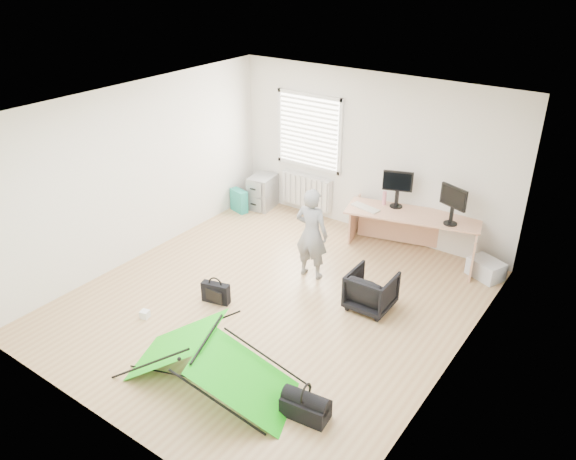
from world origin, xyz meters
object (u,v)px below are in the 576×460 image
Objects in this scene: monitor_left at (397,194)px; thermos at (384,198)px; desk at (411,234)px; kite at (209,361)px; office_chair at (371,290)px; laptop_bag at (216,293)px; duffel_bag at (305,408)px; storage_crate at (486,269)px; person at (312,234)px; filing_cabinet at (263,192)px; monitor_right at (452,210)px.

monitor_left reaches higher than thermos.
kite is at bearing -112.21° from desk.
monitor_left is (-0.33, 0.09, 0.57)m from desk.
thermos reaches higher than office_chair.
laptop_bag is at bearing -133.79° from desk.
laptop_bag reaches higher than duffel_bag.
storage_crate is at bearing -23.64° from monitor_left.
storage_crate is at bearing 73.88° from duffel_bag.
storage_crate is (1.56, -0.09, -0.79)m from monitor_left.
desk is 4.20× the size of storage_crate.
person is (-0.39, -1.52, -0.12)m from thermos.
monitor_right reaches higher than filing_cabinet.
desk is 3.91m from duffel_bag.
desk is at bearing -159.44° from monitor_right.
thermos is at bearing 160.18° from desk.
monitor_right reaches higher than monitor_left.
thermos is 0.38× the size of office_chair.
kite is 4.10× the size of storage_crate.
office_chair is at bearing 162.81° from person.
thermos is 0.46× the size of storage_crate.
person reaches higher than storage_crate.
kite is at bearing -176.70° from duffel_bag.
office_chair is 1.22× the size of storage_crate.
storage_crate is (1.79, 4.06, -0.17)m from kite.
person reaches higher than thermos.
filing_cabinet is 2.74m from monitor_left.
monitor_right is (3.61, -0.07, 0.61)m from filing_cabinet.
office_chair is at bearing -37.96° from filing_cabinet.
monitor_left is 0.78× the size of office_chair.
person is 0.70× the size of kite.
office_chair is at bearing -67.38° from thermos.
laptop_bag is (-1.80, -1.12, -0.12)m from office_chair.
filing_cabinet is at bearing 179.14° from storage_crate.
kite is 5.09× the size of laptop_bag.
kite is at bearing -68.60° from filing_cabinet.
filing_cabinet is 2.62m from person.
office_chair is 2.12m from laptop_bag.
filing_cabinet is 4.79m from kite.
monitor_right is 0.78× the size of office_chair.
office_chair is 1.99m from storage_crate.
desk is 4.41× the size of monitor_right.
desk is 4.42× the size of monitor_left.
monitor_left reaches higher than laptop_bag.
thermos is (-0.19, -0.04, -0.11)m from monitor_left.
monitor_left is at bearing 96.40° from duffel_bag.
thermos is at bearing 54.99° from laptop_bag.
person is at bearing -45.41° from filing_cabinet.
duffel_bag is (0.39, -2.16, -0.16)m from office_chair.
kite is at bearing 92.31° from person.
thermos is at bearing -9.43° from filing_cabinet.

